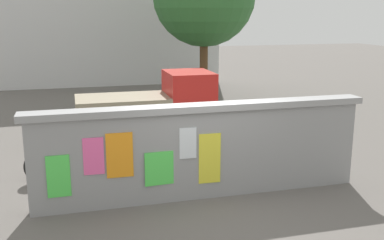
# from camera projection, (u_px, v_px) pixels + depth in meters

# --- Properties ---
(ground) EXTENTS (60.00, 60.00, 0.00)m
(ground) POSITION_uv_depth(u_px,v_px,m) (138.00, 111.00, 16.17)
(ground) COLOR #605B56
(poster_wall) EXTENTS (6.39, 0.42, 1.78)m
(poster_wall) POSITION_uv_depth(u_px,v_px,m) (202.00, 150.00, 8.45)
(poster_wall) COLOR gray
(poster_wall) RESTS_ON ground
(auto_rickshaw_truck) EXTENTS (3.61, 1.54, 1.85)m
(auto_rickshaw_truck) POSITION_uv_depth(u_px,v_px,m) (153.00, 108.00, 12.21)
(auto_rickshaw_truck) COLOR black
(auto_rickshaw_truck) RESTS_ON ground
(motorcycle) EXTENTS (1.88, 0.66, 0.87)m
(motorcycle) POSITION_uv_depth(u_px,v_px,m) (273.00, 142.00, 10.58)
(motorcycle) COLOR black
(motorcycle) RESTS_ON ground
(bicycle_near) EXTENTS (1.70, 0.44, 0.95)m
(bicycle_near) POSITION_uv_depth(u_px,v_px,m) (67.00, 161.00, 9.52)
(bicycle_near) COLOR black
(bicycle_near) RESTS_ON ground
(person_walking) EXTENTS (0.48, 0.48, 1.62)m
(person_walking) POSITION_uv_depth(u_px,v_px,m) (144.00, 137.00, 9.02)
(person_walking) COLOR #3F994C
(person_walking) RESTS_ON ground
(building_background) EXTENTS (10.97, 7.08, 7.27)m
(building_background) POSITION_uv_depth(u_px,v_px,m) (102.00, 8.00, 23.95)
(building_background) COLOR silver
(building_background) RESTS_ON ground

